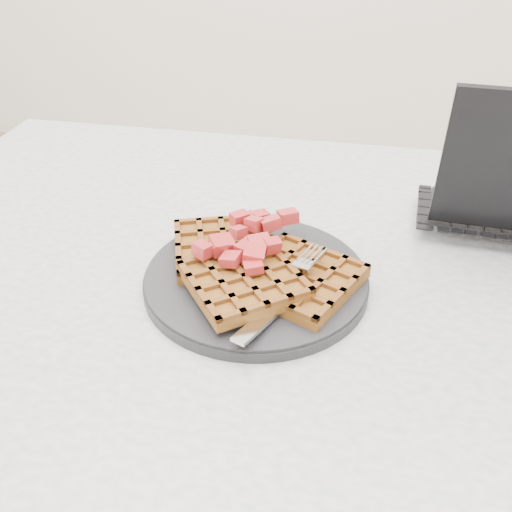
# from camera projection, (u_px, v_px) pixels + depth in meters

# --- Properties ---
(table) EXTENTS (1.20, 0.80, 0.75)m
(table) POSITION_uv_depth(u_px,v_px,m) (306.00, 341.00, 0.75)
(table) COLOR beige
(table) RESTS_ON ground
(plate) EXTENTS (0.26, 0.26, 0.02)m
(plate) POSITION_uv_depth(u_px,v_px,m) (256.00, 279.00, 0.66)
(plate) COLOR black
(plate) RESTS_ON table
(waffles) EXTENTS (0.25, 0.23, 0.03)m
(waffles) POSITION_uv_depth(u_px,v_px,m) (255.00, 267.00, 0.64)
(waffles) COLOR brown
(waffles) RESTS_ON plate
(strawberry_pile) EXTENTS (0.15, 0.15, 0.02)m
(strawberry_pile) POSITION_uv_depth(u_px,v_px,m) (256.00, 246.00, 0.63)
(strawberry_pile) COLOR maroon
(strawberry_pile) RESTS_ON waffles
(fork) EXTENTS (0.09, 0.18, 0.02)m
(fork) POSITION_uv_depth(u_px,v_px,m) (288.00, 293.00, 0.61)
(fork) COLOR silver
(fork) RESTS_ON plate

